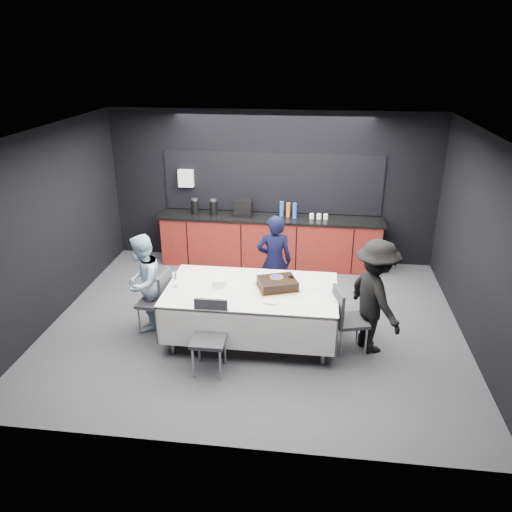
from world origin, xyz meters
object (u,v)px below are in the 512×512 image
Objects in this scene: plate_stack at (219,282)px; person_right at (375,297)px; champagne_flute at (175,276)px; chair_near at (210,331)px; party_table at (251,298)px; chair_left at (159,298)px; person_center at (274,262)px; cake_assembly at (277,284)px; person_left at (143,283)px; chair_right at (345,316)px.

plate_stack is 2.10m from person_right.
champagne_flute is 1.00m from chair_near.
party_table is 10.36× the size of champagne_flute.
champagne_flute is 0.51m from chair_left.
chair_near is 0.62× the size of person_center.
person_left is (-1.92, 0.05, -0.13)m from cake_assembly.
champagne_flute is 0.61m from person_left.
person_left is (-0.24, 0.08, 0.18)m from chair_left.
chair_left is 0.59× the size of person_right.
party_table is 3.58× the size of cake_assembly.
person_right is at bearing -2.25° from plate_stack.
person_left is at bearing 160.21° from champagne_flute.
chair_left is at bearing 159.18° from champagne_flute.
chair_near is (-0.43, -0.75, -0.11)m from party_table.
cake_assembly is 0.97m from person_center.
plate_stack is at bearing 173.67° from chair_right.
person_center is 1.78m from person_right.
party_table is at bearing 60.32° from person_right.
cake_assembly is at bearing 166.49° from chair_right.
cake_assembly is at bearing 92.21° from person_left.
chair_left is (-0.29, 0.11, -0.40)m from champagne_flute.
chair_left is at bearing 179.85° from plate_stack.
cake_assembly is 1.40m from champagne_flute.
person_right reaches higher than person_left.
party_table is at bearing -169.83° from cake_assembly.
person_right reaches higher than champagne_flute.
party_table is at bearing 4.16° from champagne_flute.
chair_left is at bearing 24.45° from person_center.
chair_right reaches higher than party_table.
person_center is (0.22, 1.02, 0.11)m from party_table.
plate_stack is at bearing 59.82° from person_right.
cake_assembly reaches higher than party_table.
person_center reaches higher than chair_left.
chair_left reaches higher than party_table.
cake_assembly reaches higher than chair_right.
champagne_flute is at bearing -169.71° from plate_stack.
cake_assembly is 0.45× the size of person_left.
chair_near is 0.65× the size of person_left.
person_center is at bearing 77.87° from party_table.
person_left is at bearing 175.84° from party_table.
cake_assembly is 1.71m from chair_left.
chair_left is 1.20m from chair_near.
chair_left and chair_right have the same top height.
chair_near is at bearing -133.76° from cake_assembly.
cake_assembly is at bearing 57.08° from person_right.
person_center is 2.01m from person_left.
person_left is 0.90× the size of person_right.
plate_stack is 0.13× the size of person_right.
person_right is (2.07, 0.70, 0.25)m from chair_near.
person_center is at bearing 69.93° from chair_near.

